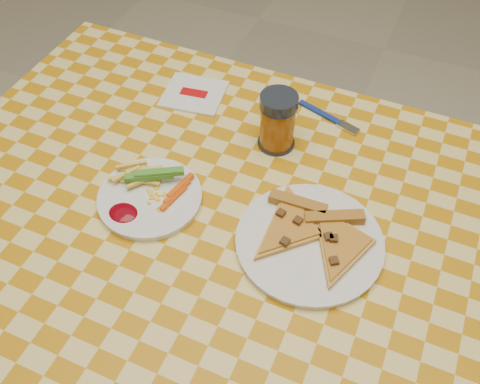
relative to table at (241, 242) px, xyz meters
The scene contains 9 objects.
ground 0.68m from the table, ahead, with size 8.00×8.00×0.00m, color #BDB298.
table is the anchor object (origin of this frame).
plate_left 0.20m from the table, behind, with size 0.19×0.19×0.01m, color white.
plate_right 0.16m from the table, ahead, with size 0.26×0.26×0.01m, color white.
fries_veggies 0.21m from the table, behind, with size 0.17×0.15×0.04m.
pizza_slices 0.17m from the table, ahead, with size 0.27×0.24×0.02m.
drink_glass 0.25m from the table, 93.19° to the left, with size 0.08×0.08×0.13m.
napkin 0.38m from the table, 130.10° to the left, with size 0.15×0.14×0.01m.
fork 0.35m from the table, 78.71° to the left, with size 0.15×0.06×0.01m.
Camera 1 is at (0.24, -0.55, 1.54)m, focal length 40.00 mm.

